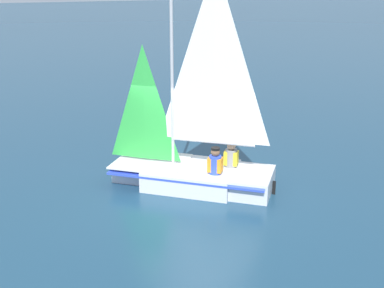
% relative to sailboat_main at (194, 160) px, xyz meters
% --- Properties ---
extents(ground_plane, '(260.00, 260.00, 0.00)m').
position_rel_sailboat_main_xyz_m(ground_plane, '(-0.03, 0.04, -0.69)').
color(ground_plane, navy).
extents(sailboat_main, '(3.90, 4.07, 5.50)m').
position_rel_sailboat_main_xyz_m(sailboat_main, '(0.00, 0.00, 0.00)').
color(sailboat_main, silver).
rests_on(sailboat_main, ground_plane).
extents(sailor_helm, '(0.42, 0.43, 1.16)m').
position_rel_sailboat_main_xyz_m(sailor_helm, '(0.20, -0.65, -0.06)').
color(sailor_helm, black).
rests_on(sailor_helm, ground_plane).
extents(sailor_crew, '(0.42, 0.43, 1.16)m').
position_rel_sailboat_main_xyz_m(sailor_crew, '(0.81, -0.47, -0.07)').
color(sailor_crew, black).
rests_on(sailor_crew, ground_plane).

